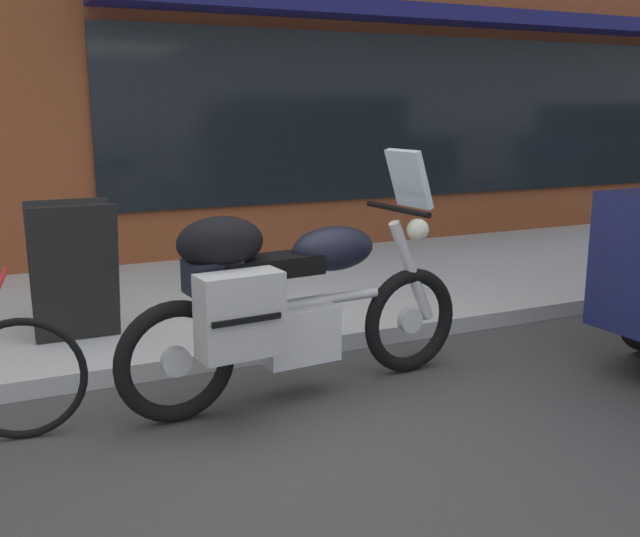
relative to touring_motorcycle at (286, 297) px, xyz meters
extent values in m
plane|color=#3C3C3C|center=(0.00, -0.44, -0.61)|extent=(80.00, 80.00, 0.00)
torus|color=black|center=(0.89, 0.11, -0.28)|extent=(0.68, 0.15, 0.67)
cylinder|color=silver|center=(0.89, 0.11, -0.28)|extent=(0.16, 0.07, 0.16)
torus|color=black|center=(-0.65, -0.02, -0.28)|extent=(0.68, 0.15, 0.67)
cylinder|color=silver|center=(-0.65, -0.02, -0.28)|extent=(0.16, 0.07, 0.16)
cube|color=silver|center=(0.07, 0.04, -0.23)|extent=(0.46, 0.34, 0.32)
cylinder|color=silver|center=(0.12, 0.04, -0.06)|extent=(1.00, 0.14, 0.06)
ellipsoid|color=black|center=(0.32, 0.06, 0.24)|extent=(0.54, 0.32, 0.26)
cube|color=black|center=(-0.10, 0.02, 0.18)|extent=(0.62, 0.29, 0.11)
cube|color=black|center=(-0.43, 0.00, 0.16)|extent=(0.30, 0.24, 0.18)
cylinder|color=silver|center=(0.89, 0.11, 0.04)|extent=(0.35, 0.10, 0.67)
cylinder|color=black|center=(0.77, 0.10, 0.44)|extent=(0.09, 0.62, 0.04)
cube|color=silver|center=(0.85, 0.10, 0.62)|extent=(0.18, 0.33, 0.35)
sphere|color=#EAEACC|center=(0.93, 0.11, 0.30)|extent=(0.14, 0.14, 0.14)
cube|color=#AAAAAA|center=(-0.36, -0.24, 0.00)|extent=(0.46, 0.24, 0.44)
cube|color=black|center=(-0.36, -0.35, 0.00)|extent=(0.37, 0.05, 0.03)
ellipsoid|color=black|center=(-0.38, 0.00, 0.34)|extent=(0.51, 0.36, 0.28)
torus|color=black|center=(-1.40, 0.10, -0.29)|extent=(0.64, 0.11, 0.64)
cylinder|color=#B22323|center=(-1.45, 0.10, 0.23)|extent=(0.08, 0.48, 0.03)
cube|color=black|center=(-0.99, 1.21, -0.02)|extent=(0.55, 0.19, 0.93)
cube|color=black|center=(-0.99, 1.43, -0.02)|extent=(0.55, 0.19, 0.93)
camera|label=1|loc=(-1.50, -3.67, 1.04)|focal=40.80mm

